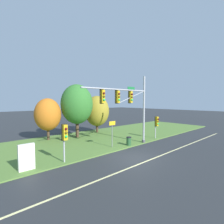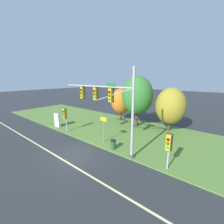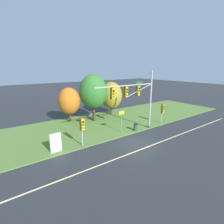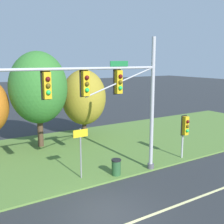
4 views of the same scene
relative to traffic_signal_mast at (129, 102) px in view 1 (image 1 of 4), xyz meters
The scene contains 12 objects.
ground_plane 5.95m from the traffic_signal_mast, 127.75° to the right, with size 160.00×160.00×0.00m, color #282B2D.
lane_stripe 6.58m from the traffic_signal_mast, 118.24° to the right, with size 36.00×0.16×0.01m, color beige.
grass_verge 7.62m from the traffic_signal_mast, 110.81° to the left, with size 48.00×11.50×0.10m, color #517533.
traffic_signal_mast is the anchor object (origin of this frame).
pedestrian_signal_near_kerb 7.83m from the traffic_signal_mast, behind, with size 0.46×0.55×3.11m.
pedestrian_signal_further_along 6.26m from the traffic_signal_mast, ahead, with size 0.46×0.55×2.91m.
route_sign_post 3.43m from the traffic_signal_mast, 146.50° to the left, with size 0.86×0.08×2.82m.
tree_nearest_road 10.48m from the traffic_signal_mast, 119.18° to the left, with size 3.25×3.25×5.24m.
tree_left_of_mast 8.09m from the traffic_signal_mast, 100.74° to the left, with size 4.25×4.25×7.11m.
tree_behind_signpost 9.57m from the traffic_signal_mast, 73.10° to the left, with size 3.77×3.77×5.68m.
info_kiosk 10.87m from the traffic_signal_mast, behind, with size 1.10×0.24×1.90m.
trash_bin 4.31m from the traffic_signal_mast, 39.81° to the left, with size 0.56×0.56×0.93m.
Camera 1 is at (-11.85, -9.69, 5.07)m, focal length 28.00 mm.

